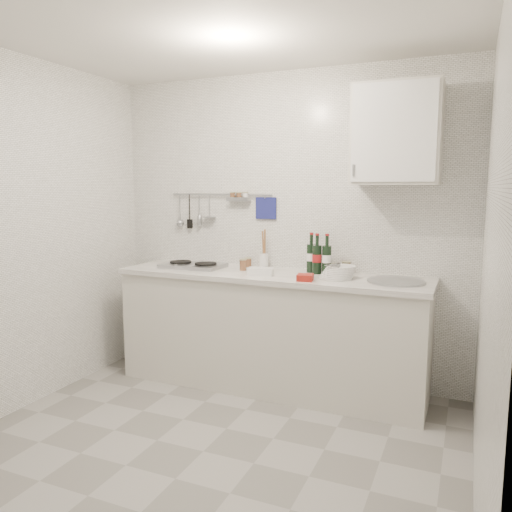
{
  "coord_description": "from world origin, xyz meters",
  "views": [
    {
      "loc": [
        1.41,
        -2.46,
        1.59
      ],
      "look_at": [
        -0.04,
        0.9,
        1.08
      ],
      "focal_mm": 35.0,
      "sensor_mm": 36.0,
      "label": 1
    }
  ],
  "objects_px": {
    "wall_cabinet": "(397,135)",
    "utensil_crock": "(264,258)",
    "plate_stack_sink": "(338,272)",
    "plate_stack_hob": "(206,265)",
    "wine_bottles": "(318,254)"
  },
  "relations": [
    {
      "from": "wine_bottles",
      "to": "utensil_crock",
      "type": "height_order",
      "value": "utensil_crock"
    },
    {
      "from": "plate_stack_hob",
      "to": "wine_bottles",
      "type": "bearing_deg",
      "value": 4.68
    },
    {
      "from": "wall_cabinet",
      "to": "utensil_crock",
      "type": "relative_size",
      "value": 2.17
    },
    {
      "from": "wall_cabinet",
      "to": "utensil_crock",
      "type": "xyz_separation_m",
      "value": [
        -1.05,
        0.1,
        -0.95
      ]
    },
    {
      "from": "wall_cabinet",
      "to": "plate_stack_sink",
      "type": "relative_size",
      "value": 2.67
    },
    {
      "from": "plate_stack_hob",
      "to": "utensil_crock",
      "type": "height_order",
      "value": "utensil_crock"
    },
    {
      "from": "wall_cabinet",
      "to": "plate_stack_sink",
      "type": "height_order",
      "value": "wall_cabinet"
    },
    {
      "from": "plate_stack_sink",
      "to": "utensil_crock",
      "type": "relative_size",
      "value": 0.81
    },
    {
      "from": "wall_cabinet",
      "to": "plate_stack_sink",
      "type": "distance_m",
      "value": 1.06
    },
    {
      "from": "utensil_crock",
      "to": "plate_stack_hob",
      "type": "bearing_deg",
      "value": -159.21
    },
    {
      "from": "wall_cabinet",
      "to": "plate_stack_sink",
      "type": "bearing_deg",
      "value": -158.36
    },
    {
      "from": "utensil_crock",
      "to": "plate_stack_sink",
      "type": "bearing_deg",
      "value": -19.61
    },
    {
      "from": "wall_cabinet",
      "to": "utensil_crock",
      "type": "distance_m",
      "value": 1.43
    },
    {
      "from": "plate_stack_hob",
      "to": "wine_bottles",
      "type": "height_order",
      "value": "wine_bottles"
    },
    {
      "from": "wall_cabinet",
      "to": "plate_stack_hob",
      "type": "height_order",
      "value": "wall_cabinet"
    }
  ]
}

